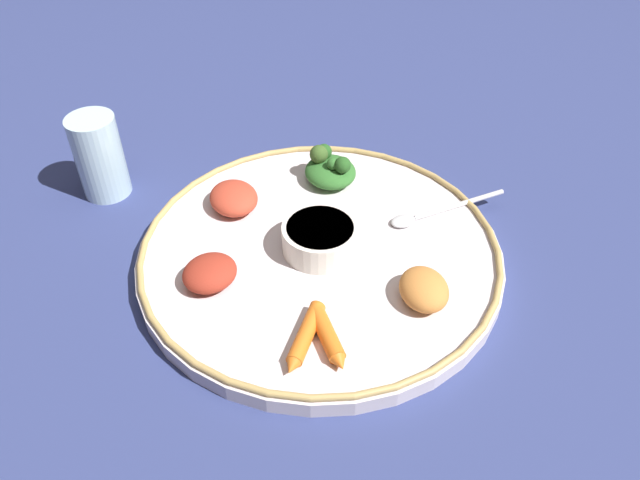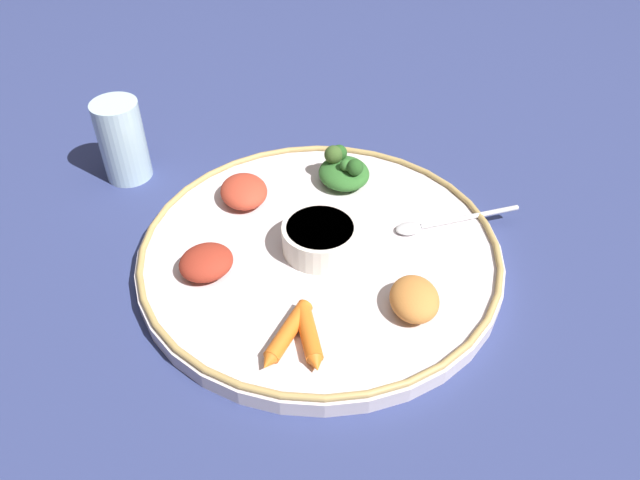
{
  "view_description": "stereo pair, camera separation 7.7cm",
  "coord_description": "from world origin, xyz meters",
  "px_view_note": "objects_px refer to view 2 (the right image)",
  "views": [
    {
      "loc": [
        0.14,
        -0.56,
        0.55
      ],
      "look_at": [
        0.0,
        0.0,
        0.04
      ],
      "focal_mm": 35.33,
      "sensor_mm": 36.0,
      "label": 1
    },
    {
      "loc": [
        0.21,
        -0.54,
        0.55
      ],
      "look_at": [
        0.0,
        0.0,
        0.04
      ],
      "focal_mm": 35.33,
      "sensor_mm": 36.0,
      "label": 2
    }
  ],
  "objects_px": {
    "center_bowl": "(320,237)",
    "carrot_outer": "(310,338)",
    "carrot_near_spoon": "(286,335)",
    "spoon": "(439,223)",
    "greens_pile": "(343,170)",
    "drinking_glass": "(123,145)"
  },
  "relations": [
    {
      "from": "greens_pile",
      "to": "spoon",
      "type": "bearing_deg",
      "value": -16.39
    },
    {
      "from": "spoon",
      "to": "drinking_glass",
      "type": "height_order",
      "value": "drinking_glass"
    },
    {
      "from": "carrot_outer",
      "to": "center_bowl",
      "type": "bearing_deg",
      "value": 107.22
    },
    {
      "from": "center_bowl",
      "to": "carrot_near_spoon",
      "type": "distance_m",
      "value": 0.15
    },
    {
      "from": "center_bowl",
      "to": "drinking_glass",
      "type": "distance_m",
      "value": 0.34
    },
    {
      "from": "spoon",
      "to": "greens_pile",
      "type": "xyz_separation_m",
      "value": [
        -0.15,
        0.04,
        0.02
      ]
    },
    {
      "from": "carrot_near_spoon",
      "to": "drinking_glass",
      "type": "height_order",
      "value": "drinking_glass"
    },
    {
      "from": "spoon",
      "to": "carrot_outer",
      "type": "distance_m",
      "value": 0.26
    },
    {
      "from": "center_bowl",
      "to": "carrot_near_spoon",
      "type": "relative_size",
      "value": 0.98
    },
    {
      "from": "greens_pile",
      "to": "center_bowl",
      "type": "bearing_deg",
      "value": -81.83
    },
    {
      "from": "carrot_outer",
      "to": "drinking_glass",
      "type": "distance_m",
      "value": 0.43
    },
    {
      "from": "spoon",
      "to": "greens_pile",
      "type": "distance_m",
      "value": 0.15
    },
    {
      "from": "carrot_near_spoon",
      "to": "center_bowl",
      "type": "bearing_deg",
      "value": 97.27
    },
    {
      "from": "greens_pile",
      "to": "drinking_glass",
      "type": "xyz_separation_m",
      "value": [
        -0.31,
        -0.07,
        0.01
      ]
    },
    {
      "from": "carrot_near_spoon",
      "to": "drinking_glass",
      "type": "distance_m",
      "value": 0.41
    },
    {
      "from": "center_bowl",
      "to": "carrot_outer",
      "type": "height_order",
      "value": "center_bowl"
    },
    {
      "from": "carrot_near_spoon",
      "to": "greens_pile",
      "type": "bearing_deg",
      "value": 97.71
    },
    {
      "from": "center_bowl",
      "to": "carrot_outer",
      "type": "relative_size",
      "value": 1.2
    },
    {
      "from": "spoon",
      "to": "center_bowl",
      "type": "bearing_deg",
      "value": -142.23
    },
    {
      "from": "spoon",
      "to": "drinking_glass",
      "type": "distance_m",
      "value": 0.46
    },
    {
      "from": "center_bowl",
      "to": "greens_pile",
      "type": "distance_m",
      "value": 0.14
    },
    {
      "from": "spoon",
      "to": "drinking_glass",
      "type": "bearing_deg",
      "value": -176.4
    }
  ]
}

